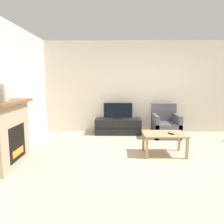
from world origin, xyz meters
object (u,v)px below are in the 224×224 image
object	(u,v)px
mantel_vase_centre_left	(4,92)
tv	(118,112)
coffee_table	(164,136)
fireplace	(9,133)
remote	(171,134)
armchair	(165,126)
tv_stand	(118,126)

from	to	relation	value
mantel_vase_centre_left	tv	distance (m)	3.28
coffee_table	fireplace	bearing A→B (deg)	-167.96
tv	coffee_table	world-z (taller)	tv
fireplace	mantel_vase_centre_left	xyz separation A→B (m)	(0.02, -0.09, 0.74)
fireplace	mantel_vase_centre_left	size ratio (longest dim) A/B	3.71
tv	remote	bearing A→B (deg)	-60.39
coffee_table	tv	bearing A→B (deg)	117.76
armchair	mantel_vase_centre_left	bearing A→B (deg)	-146.17
fireplace	tv_stand	world-z (taller)	fireplace
tv	coffee_table	size ratio (longest dim) A/B	0.94
tv_stand	coffee_table	world-z (taller)	coffee_table
fireplace	armchair	distance (m)	3.96
fireplace	tv	bearing A→B (deg)	50.08
armchair	fireplace	bearing A→B (deg)	-147.43
tv_stand	tv	xyz separation A→B (m)	(-0.00, -0.00, 0.44)
tv_stand	armchair	size ratio (longest dim) A/B	1.46
coffee_table	remote	world-z (taller)	remote
armchair	coffee_table	world-z (taller)	armchair
mantel_vase_centre_left	tv_stand	world-z (taller)	mantel_vase_centre_left
fireplace	tv_stand	xyz separation A→B (m)	(2.02, 2.41, -0.38)
coffee_table	remote	bearing A→B (deg)	-32.87
fireplace	remote	distance (m)	3.12
armchair	remote	xyz separation A→B (m)	(-0.26, -1.57, 0.18)
mantel_vase_centre_left	tv	size ratio (longest dim) A/B	0.41
tv_stand	remote	world-z (taller)	remote
mantel_vase_centre_left	armchair	distance (m)	4.12
tv	mantel_vase_centre_left	bearing A→B (deg)	-128.62
tv_stand	armchair	distance (m)	1.34
mantel_vase_centre_left	tv_stand	distance (m)	3.40
mantel_vase_centre_left	coffee_table	world-z (taller)	mantel_vase_centre_left
remote	fireplace	bearing A→B (deg)	159.63
coffee_table	armchair	bearing A→B (deg)	75.96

